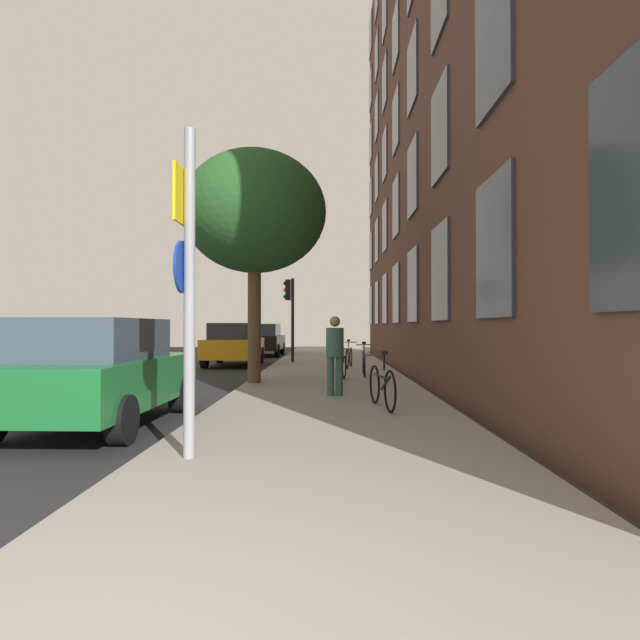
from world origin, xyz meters
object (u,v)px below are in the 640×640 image
sign_post (187,275)px  car_1 (234,344)px  pedestrian_0 (335,350)px  bicycle_3 (349,357)px  car_0 (97,371)px  bicycle_2 (364,362)px  tree_near (255,213)px  traffic_light (290,304)px  bicycle_1 (341,367)px  car_2 (264,339)px  bicycle_0 (382,385)px

sign_post → car_1: (-2.11, 14.45, -1.22)m
sign_post → pedestrian_0: size_ratio=2.20×
bicycle_3 → car_0: (-4.17, -9.80, 0.35)m
bicycle_2 → car_1: size_ratio=0.42×
bicycle_2 → pedestrian_0: size_ratio=1.09×
bicycle_2 → pedestrian_0: 4.38m
tree_near → car_0: tree_near is taller
tree_near → car_0: (-1.64, -5.11, -3.49)m
bicycle_2 → bicycle_3: size_ratio=1.05×
tree_near → pedestrian_0: size_ratio=3.60×
traffic_light → bicycle_1: size_ratio=2.11×
tree_near → bicycle_1: bearing=12.6°
tree_near → car_1: 8.09m
bicycle_2 → car_0: car_0 is taller
bicycle_2 → bicycle_1: bearing=-115.4°
traffic_light → bicycle_1: 7.48m
tree_near → car_0: size_ratio=1.44×
bicycle_2 → sign_post: bearing=-105.1°
traffic_light → bicycle_3: traffic_light is taller
bicycle_1 → car_2: car_2 is taller
car_0 → car_1: same height
car_1 → sign_post: bearing=-81.7°
bicycle_1 → car_1: size_ratio=0.37×
tree_near → bicycle_0: bearing=-55.2°
bicycle_1 → car_0: 6.77m
car_0 → pedestrian_0: bearing=37.5°
sign_post → pedestrian_0: sign_post is taller
tree_near → bicycle_3: bearing=61.7°
traffic_light → car_1: size_ratio=0.78×
sign_post → car_0: (-1.97, 2.26, -1.23)m
car_0 → car_1: bearing=90.7°
bicycle_2 → car_1: 6.94m
traffic_light → bicycle_2: 6.40m
bicycle_0 → car_1: (-4.53, 11.03, 0.34)m
pedestrian_0 → bicycle_1: bearing=86.0°
car_2 → bicycle_3: bearing=-66.2°
bicycle_0 → pedestrian_0: size_ratio=1.09×
bicycle_0 → bicycle_3: (-0.22, 8.64, -0.01)m
bicycle_1 → car_2: (-3.61, 13.24, 0.37)m
sign_post → traffic_light: (0.00, 14.86, 0.30)m
car_0 → car_2: size_ratio=0.92×
car_1 → car_2: size_ratio=0.96×
tree_near → car_0: 6.40m
car_2 → bicycle_1: bearing=-74.7°
bicycle_2 → car_2: bearing=109.9°
car_0 → bicycle_2: bearing=57.5°
traffic_light → tree_near: 7.75m
tree_near → car_2: 14.24m
bicycle_0 → car_2: size_ratio=0.40×
bicycle_0 → car_1: bearing=112.3°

